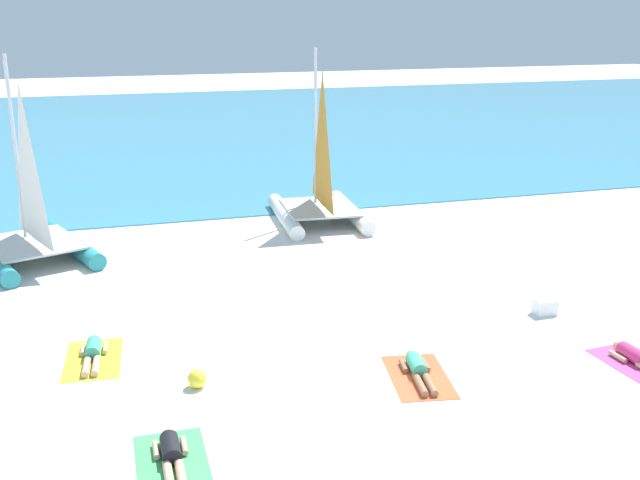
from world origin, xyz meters
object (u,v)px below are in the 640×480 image
Objects in this scene: cooler_box at (545,307)px; towel_center_right at (419,377)px; towel_leftmost at (93,359)px; sunbather_center_right at (418,369)px; sailboat_white at (319,198)px; towel_rightmost at (639,365)px; beach_ball at (197,379)px; towel_center_left at (172,464)px; sunbather_rightmost at (637,358)px; sailboat_teal at (30,232)px; sunbather_center_left at (171,454)px; sunbather_leftmost at (93,352)px.

towel_center_right is at bearing -153.05° from cooler_box.
sunbather_center_right is (6.00, -2.49, 0.13)m from towel_leftmost.
towel_rightmost is (3.12, -11.86, -0.83)m from sailboat_white.
sunbather_center_right reaches higher than towel_rightmost.
sailboat_white is 15.59× the size of beach_ball.
towel_leftmost and towel_center_right have the same top height.
sunbather_rightmost is at bearing 5.42° from towel_center_left.
sunbather_center_right is at bearing -153.73° from cooler_box.
sailboat_teal is 11.44m from sunbather_center_left.
beach_ball is (-4.14, 0.73, 0.05)m from sunbather_center_right.
sunbather_center_left is 9.59m from cooler_box.
cooler_box is (8.89, 3.65, 0.17)m from towel_center_left.
towel_center_right is 1.21× the size of sunbather_rightmost.
sunbather_center_left is at bearing 89.52° from towel_center_left.
cooler_box is (8.18, 1.27, 0.00)m from beach_ball.
sailboat_teal reaches higher than towel_leftmost.
sailboat_teal is 7.23m from towel_leftmost.
sunbather_rightmost is at bearing -13.28° from sunbather_leftmost.
cooler_box is (-0.33, 2.78, 0.05)m from sunbather_rightmost.
towel_rightmost is at bearing -17.85° from towel_leftmost.
sunbather_leftmost is (1.55, -6.94, -0.71)m from sailboat_teal.
sunbather_rightmost reaches higher than towel_center_right.
towel_leftmost is at bearing 156.89° from towel_center_right.
sunbather_rightmost is (10.38, -3.28, 0.13)m from towel_leftmost.
sunbather_center_left is at bearing -107.06° from beach_ball.
towel_rightmost is at bearing 5.00° from towel_center_left.
sailboat_teal is at bearing 147.06° from cooler_box.
sunbather_center_left reaches higher than towel_rightmost.
towel_center_left is at bearing -111.85° from sailboat_white.
sunbather_leftmost is 4.31m from sunbather_center_left.
sailboat_teal is 2.96× the size of towel_center_left.
sunbather_leftmost and sunbather_rightmost have the same top height.
sailboat_white is at bearing -10.10° from sailboat_teal.
sunbather_center_right is at bearing 168.99° from towel_rightmost.
sunbather_center_left is at bearing -162.51° from towel_center_right.
sunbather_center_right is at bearing -9.93° from beach_ball.
towel_center_right is 4.55m from cooler_box.
sunbather_center_right is at bearing 18.87° from towel_center_left.
sunbather_rightmost is 8.65m from beach_ball.
towel_leftmost is 2.57m from beach_ball.
towel_center_right is (5.99, -2.62, -0.13)m from sunbather_leftmost.
towel_center_left is 9.27m from towel_rightmost.
sailboat_white is at bearing 53.93° from sunbather_leftmost.
beach_ball reaches higher than sunbather_center_right.
towel_leftmost is 6.50m from sunbather_center_right.
sailboat_teal reaches higher than towel_center_right.
sunbather_rightmost is at bearing 94.35° from towel_rightmost.
towel_center_left is 5.10m from towel_center_right.
sailboat_white reaches higher than towel_leftmost.
towel_rightmost is at bearing -71.34° from sailboat_white.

